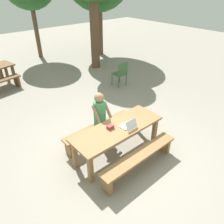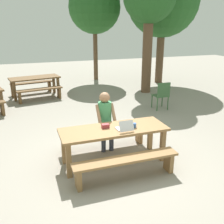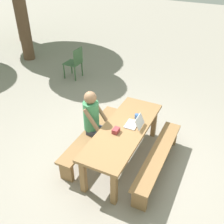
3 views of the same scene
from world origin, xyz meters
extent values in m
plane|color=gray|center=(0.00, 0.00, 0.00)|extent=(30.00, 30.00, 0.00)
cube|color=olive|center=(0.00, 0.00, 0.70)|extent=(2.10, 0.75, 0.05)
cube|color=olive|center=(-0.95, -0.27, 0.34)|extent=(0.09, 0.09, 0.67)
cube|color=olive|center=(0.95, -0.27, 0.34)|extent=(0.09, 0.09, 0.67)
cube|color=olive|center=(-0.95, 0.27, 0.34)|extent=(0.09, 0.09, 0.67)
cube|color=olive|center=(0.95, 0.27, 0.34)|extent=(0.09, 0.09, 0.67)
cube|color=olive|center=(0.00, -0.66, 0.40)|extent=(1.93, 0.30, 0.05)
cube|color=olive|center=(-0.87, -0.66, 0.19)|extent=(0.08, 0.24, 0.38)
cube|color=olive|center=(0.87, -0.66, 0.19)|extent=(0.08, 0.24, 0.38)
cube|color=olive|center=(0.00, 0.66, 0.40)|extent=(1.93, 0.30, 0.05)
cube|color=olive|center=(-0.87, 0.66, 0.19)|extent=(0.08, 0.24, 0.38)
cube|color=olive|center=(0.87, 0.66, 0.19)|extent=(0.08, 0.24, 0.38)
cube|color=silver|center=(0.17, -0.08, 0.73)|extent=(0.29, 0.21, 0.02)
cube|color=silver|center=(0.17, -0.23, 0.84)|extent=(0.29, 0.11, 0.19)
cube|color=black|center=(0.17, -0.22, 0.84)|extent=(0.27, 0.09, 0.17)
cube|color=#993338|center=(-0.14, 0.08, 0.76)|extent=(0.14, 0.10, 0.08)
cylinder|color=#335693|center=(0.39, -0.09, 0.77)|extent=(0.08, 0.08, 0.09)
cylinder|color=#333847|center=(-0.06, 0.48, 0.21)|extent=(0.10, 0.10, 0.42)
cylinder|color=#333847|center=(0.12, 0.48, 0.21)|extent=(0.10, 0.10, 0.42)
cube|color=#333847|center=(0.03, 0.57, 0.46)|extent=(0.28, 0.28, 0.12)
cylinder|color=#3F8C59|center=(0.03, 0.66, 0.78)|extent=(0.29, 0.29, 0.57)
cylinder|color=#936B4C|center=(-0.14, 0.56, 0.83)|extent=(0.07, 0.32, 0.41)
cylinder|color=#936B4C|center=(0.19, 0.56, 0.83)|extent=(0.07, 0.32, 0.41)
sphere|color=#936B4C|center=(0.03, 0.66, 1.17)|extent=(0.23, 0.23, 0.23)
cube|color=#335933|center=(2.57, 2.76, 0.45)|extent=(0.45, 0.45, 0.02)
cube|color=#335933|center=(2.57, 2.55, 0.69)|extent=(0.44, 0.03, 0.46)
cylinder|color=#335933|center=(2.77, 2.95, 0.22)|extent=(0.04, 0.04, 0.44)
cylinder|color=#335933|center=(2.39, 2.95, 0.22)|extent=(0.04, 0.04, 0.44)
cylinder|color=#335933|center=(2.76, 2.57, 0.22)|extent=(0.04, 0.04, 0.44)
cylinder|color=#335933|center=(2.38, 2.57, 0.22)|extent=(0.04, 0.04, 0.44)
cube|color=brown|center=(-0.33, 5.50, 0.35)|extent=(0.10, 0.10, 0.71)
cube|color=brown|center=(-0.42, 6.06, 0.35)|extent=(0.10, 0.10, 0.71)
cube|color=brown|center=(-0.35, 5.14, 0.20)|extent=(0.12, 0.25, 0.40)
cube|color=brown|center=(-0.58, 6.38, 0.20)|extent=(0.12, 0.25, 0.40)
cylinder|color=brown|center=(1.89, 8.02, 1.33)|extent=(0.21, 0.21, 2.66)
cylinder|color=brown|center=(3.12, 4.91, 1.52)|extent=(0.38, 0.38, 3.03)
cylinder|color=brown|center=(4.53, 6.40, 1.34)|extent=(0.34, 0.34, 2.68)
camera|label=1|loc=(-2.55, -2.76, 3.43)|focal=34.61mm
camera|label=2|loc=(-1.56, -4.39, 2.65)|focal=41.54mm
camera|label=3|loc=(-3.40, -1.44, 3.53)|focal=42.57mm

